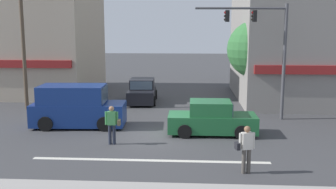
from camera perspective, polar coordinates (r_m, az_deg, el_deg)
The scene contains 12 objects.
ground_plane at distance 18.35m, azimuth -1.45°, elevation -5.97°, with size 120.00×120.00×0.00m, color #3D3D3F.
lane_marking_stripe at distance 15.02m, azimuth -2.62°, elevation -9.53°, with size 9.00×0.24×0.01m, color silver.
building_left_block at distance 32.44m, azimuth -21.10°, elevation 8.55°, with size 11.64×8.84×9.37m.
street_tree at distance 24.99m, azimuth 12.63°, elevation 6.41°, with size 3.56×3.56×5.43m.
utility_pole_near_left at distance 25.28m, azimuth -20.30°, elevation 7.61°, with size 1.40×0.22×8.31m.
utility_pole_far_right at distance 25.97m, azimuth 19.75°, elevation 7.06°, with size 1.40×0.22×7.75m.
traffic_light_mast at distance 21.62m, azimuth 14.15°, elevation 7.33°, with size 4.88×0.59×6.20m.
van_waiting_far at distance 20.28m, azimuth -13.07°, elevation -1.79°, with size 4.69×2.22×2.11m.
sedan_crossing_leftbound at distance 18.55m, azimuth 6.37°, elevation -3.58°, with size 4.10×1.89×1.58m.
sedan_crossing_center at distance 26.42m, azimuth -3.76°, elevation 0.41°, with size 2.04×4.18×1.58m.
pedestrian_foreground_with_bag at distance 13.73m, azimuth 11.25°, elevation -7.41°, with size 0.69×0.34×1.67m.
pedestrian_mid_crossing at distance 16.92m, azimuth -8.09°, elevation -4.07°, with size 0.67×0.29×1.67m.
Camera 1 is at (1.55, -17.61, 4.93)m, focal length 42.00 mm.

